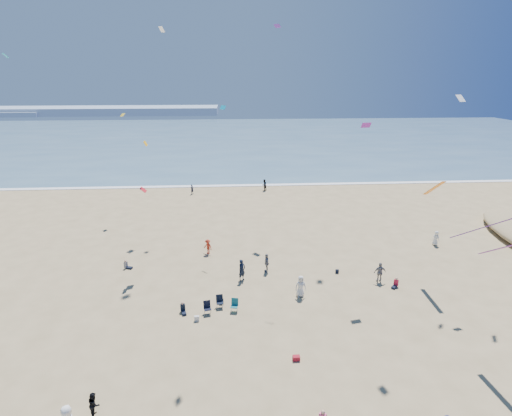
{
  "coord_description": "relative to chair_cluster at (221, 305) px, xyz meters",
  "views": [
    {
      "loc": [
        0.36,
        -17.1,
        17.04
      ],
      "look_at": [
        2.0,
        8.0,
        8.59
      ],
      "focal_mm": 28.0,
      "sensor_mm": 36.0,
      "label": 1
    }
  ],
  "objects": [
    {
      "name": "seated_group",
      "position": [
        3.28,
        -2.88,
        -0.08
      ],
      "size": [
        24.56,
        22.77,
        0.84
      ],
      "color": "white",
      "rests_on": "ground"
    },
    {
      "name": "kites_aloft",
      "position": [
        9.5,
        2.97,
        13.92
      ],
      "size": [
        41.33,
        36.64,
        28.93
      ],
      "color": "#29B55E",
      "rests_on": "ground"
    },
    {
      "name": "navy_bag",
      "position": [
        10.38,
        5.44,
        -0.33
      ],
      "size": [
        0.28,
        0.18,
        0.34
      ],
      "primitive_type": "cube",
      "color": "black",
      "rests_on": "ground"
    },
    {
      "name": "chair_cluster",
      "position": [
        0.0,
        0.0,
        0.0
      ],
      "size": [
        2.71,
        1.49,
        1.0
      ],
      "color": "black",
      "rests_on": "ground"
    },
    {
      "name": "black_backpack",
      "position": [
        0.05,
        1.02,
        -0.31
      ],
      "size": [
        0.3,
        0.22,
        0.38
      ],
      "primitive_type": "cube",
      "color": "black",
      "rests_on": "ground"
    },
    {
      "name": "cooler",
      "position": [
        4.84,
        -5.8,
        -0.35
      ],
      "size": [
        0.45,
        0.3,
        0.3
      ],
      "primitive_type": "cube",
      "color": "maroon",
      "rests_on": "ground"
    },
    {
      "name": "ocean",
      "position": [
        0.61,
        85.8,
        -0.47
      ],
      "size": [
        220.0,
        100.0,
        0.06
      ],
      "primitive_type": "cube",
      "color": "#476B84",
      "rests_on": "ground"
    },
    {
      "name": "white_tote",
      "position": [
        -1.71,
        -1.16,
        -0.3
      ],
      "size": [
        0.35,
        0.2,
        0.4
      ],
      "primitive_type": "cube",
      "color": "silver",
      "rests_on": "ground"
    },
    {
      "name": "surf_line",
      "position": [
        0.61,
        35.8,
        -0.46
      ],
      "size": [
        220.0,
        1.2,
        0.08
      ],
      "primitive_type": "cube",
      "color": "white",
      "rests_on": "ground"
    },
    {
      "name": "ground",
      "position": [
        0.61,
        -9.2,
        -0.5
      ],
      "size": [
        220.0,
        220.0,
        0.0
      ],
      "primitive_type": "plane",
      "color": "tan",
      "rests_on": "ground"
    },
    {
      "name": "standing_flyers",
      "position": [
        5.56,
        2.12,
        0.37
      ],
      "size": [
        30.31,
        46.73,
        1.94
      ],
      "color": "#B62E1A",
      "rests_on": "ground"
    },
    {
      "name": "headland_far",
      "position": [
        -59.39,
        160.8,
        1.1
      ],
      "size": [
        110.0,
        20.0,
        3.2
      ],
      "primitive_type": "cube",
      "color": "#7A8EA8",
      "rests_on": "ground"
    }
  ]
}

